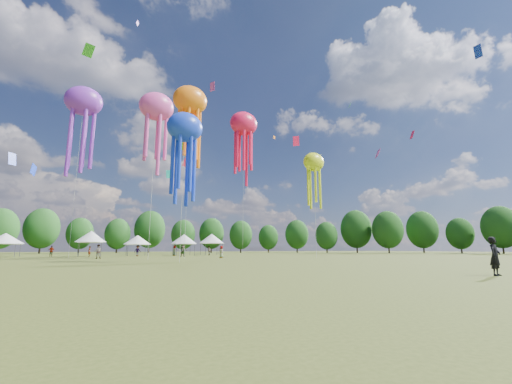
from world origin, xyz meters
name	(u,v)px	position (x,y,z in m)	size (l,w,h in m)	color
ground	(366,281)	(0.00, 0.00, 0.00)	(300.00, 300.00, 0.00)	#384416
observer_main	(495,256)	(7.19, -0.67, 0.88)	(0.64, 0.42, 1.76)	black
spectator_near	(98,252)	(-9.36, 35.11, 0.87)	(0.85, 0.66, 1.75)	gray
spectators_far	(161,251)	(0.11, 46.84, 0.90)	(26.87, 20.56, 1.86)	gray
festival_tents	(135,239)	(-3.53, 52.67, 3.04)	(38.91, 8.41, 4.29)	#47474C
show_kites	(201,132)	(4.53, 40.69, 20.44)	(36.05, 36.11, 31.14)	#E744A0
small_kites	(179,79)	(0.63, 41.14, 29.16)	(69.20, 62.07, 45.82)	#E744A0
treeline	(130,223)	(-3.87, 62.51, 6.54)	(201.57, 95.24, 13.43)	#38281C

